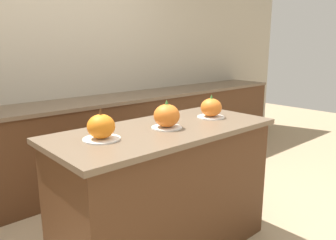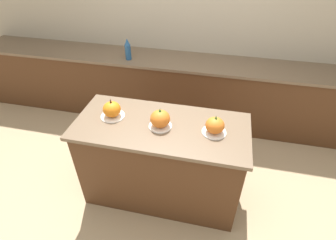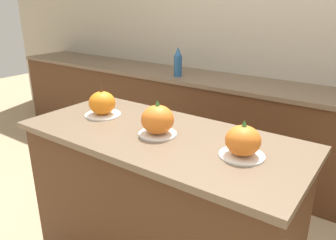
% 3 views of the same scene
% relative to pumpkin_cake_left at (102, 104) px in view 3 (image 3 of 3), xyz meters
% --- Properties ---
extents(wall_back, '(8.00, 0.06, 2.50)m').
position_rel_pumpkin_cake_left_xyz_m(wall_back, '(0.46, 1.70, 0.26)').
color(wall_back, '#B2A893').
rests_on(wall_back, ground_plane).
extents(kitchen_island, '(1.55, 0.70, 0.92)m').
position_rel_pumpkin_cake_left_xyz_m(kitchen_island, '(0.46, -0.03, -0.53)').
color(kitchen_island, '#4C2D19').
rests_on(kitchen_island, ground_plane).
extents(back_counter, '(6.00, 0.60, 0.90)m').
position_rel_pumpkin_cake_left_xyz_m(back_counter, '(0.46, 1.37, -0.54)').
color(back_counter, '#4C2D19').
rests_on(back_counter, ground_plane).
extents(pumpkin_cake_left, '(0.22, 0.22, 0.19)m').
position_rel_pumpkin_cake_left_xyz_m(pumpkin_cake_left, '(0.00, 0.00, 0.00)').
color(pumpkin_cake_left, white).
rests_on(pumpkin_cake_left, kitchen_island).
extents(pumpkin_cake_center, '(0.20, 0.20, 0.19)m').
position_rel_pumpkin_cake_left_xyz_m(pumpkin_cake_center, '(0.46, -0.05, 0.01)').
color(pumpkin_cake_center, white).
rests_on(pumpkin_cake_center, kitchen_island).
extents(pumpkin_cake_right, '(0.21, 0.21, 0.17)m').
position_rel_pumpkin_cake_left_xyz_m(pumpkin_cake_right, '(0.92, -0.03, -0.00)').
color(pumpkin_cake_right, white).
rests_on(pumpkin_cake_right, kitchen_island).
extents(bottle_tall, '(0.08, 0.08, 0.28)m').
position_rel_pumpkin_cake_left_xyz_m(bottle_tall, '(-0.29, 1.25, 0.04)').
color(bottle_tall, '#235184').
rests_on(bottle_tall, back_counter).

